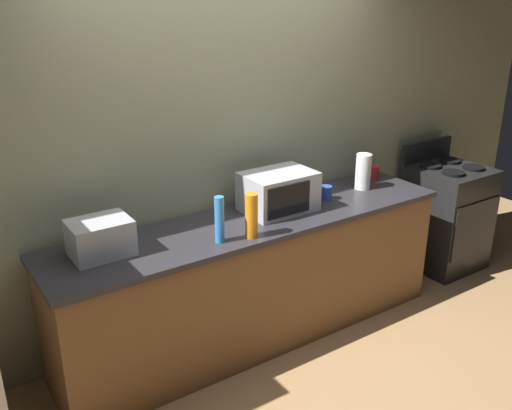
{
  "coord_description": "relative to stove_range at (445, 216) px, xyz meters",
  "views": [
    {
      "loc": [
        -1.9,
        -2.42,
        2.33
      ],
      "look_at": [
        0.0,
        0.4,
        1.0
      ],
      "focal_mm": 39.25,
      "sensor_mm": 36.0,
      "label": 1
    }
  ],
  "objects": [
    {
      "name": "back_wall",
      "position": [
        -2.0,
        0.41,
        0.89
      ],
      "size": [
        6.4,
        0.1,
        2.7
      ],
      "primitive_type": "cube",
      "color": "gray",
      "rests_on": "ground_plane"
    },
    {
      "name": "paper_towel_roll",
      "position": [
        -0.99,
        0.05,
        0.57
      ],
      "size": [
        0.12,
        0.12,
        0.27
      ],
      "primitive_type": "cylinder",
      "color": "white",
      "rests_on": "counter_run"
    },
    {
      "name": "mug_blue",
      "position": [
        -1.38,
        0.02,
        0.49
      ],
      "size": [
        0.09,
        0.09,
        0.1
      ],
      "primitive_type": "cylinder",
      "color": "#2D4CB2",
      "rests_on": "counter_run"
    },
    {
      "name": "counter_run",
      "position": [
        -2.0,
        0.0,
        -0.01
      ],
      "size": [
        2.84,
        0.64,
        0.9
      ],
      "color": "brown",
      "rests_on": "ground_plane"
    },
    {
      "name": "microwave",
      "position": [
        -1.78,
        0.05,
        0.57
      ],
      "size": [
        0.48,
        0.35,
        0.27
      ],
      "color": "#B7BABF",
      "rests_on": "counter_run"
    },
    {
      "name": "bottle_spray_cleaner",
      "position": [
        -2.38,
        -0.17,
        0.58
      ],
      "size": [
        0.06,
        0.06,
        0.29
      ],
      "primitive_type": "cylinder",
      "color": "#338CE5",
      "rests_on": "counter_run"
    },
    {
      "name": "mug_red",
      "position": [
        -0.73,
        0.2,
        0.48
      ],
      "size": [
        0.08,
        0.08,
        0.09
      ],
      "primitive_type": "cylinder",
      "color": "red",
      "rests_on": "counter_run"
    },
    {
      "name": "ground_plane",
      "position": [
        -2.0,
        -0.4,
        -0.46
      ],
      "size": [
        8.0,
        8.0,
        0.0
      ],
      "primitive_type": "plane",
      "color": "#A87F51"
    },
    {
      "name": "toaster_oven",
      "position": [
        -3.02,
        0.06,
        0.54
      ],
      "size": [
        0.34,
        0.26,
        0.21
      ],
      "primitive_type": "cube",
      "color": "#B7BABF",
      "rests_on": "counter_run"
    },
    {
      "name": "stove_range",
      "position": [
        0.0,
        0.0,
        0.0
      ],
      "size": [
        0.6,
        0.61,
        1.08
      ],
      "color": "black",
      "rests_on": "ground_plane"
    },
    {
      "name": "bottle_dish_soap",
      "position": [
        -2.18,
        -0.22,
        0.58
      ],
      "size": [
        0.08,
        0.08,
        0.28
      ],
      "primitive_type": "cylinder",
      "color": "orange",
      "rests_on": "counter_run"
    }
  ]
}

